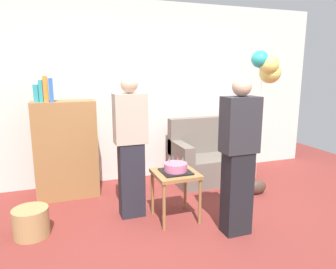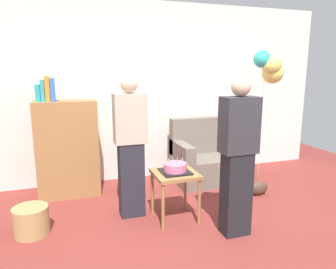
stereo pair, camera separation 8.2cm
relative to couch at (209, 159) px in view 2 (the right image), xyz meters
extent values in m
plane|color=maroon|center=(-0.84, -1.51, -0.34)|extent=(8.00, 8.00, 0.00)
cube|color=silver|center=(-0.84, 0.54, 1.01)|extent=(6.00, 0.10, 2.70)
cube|color=#6B6056|center=(0.00, -0.06, -0.14)|extent=(1.10, 0.70, 0.40)
cube|color=#6B6056|center=(0.00, 0.21, 0.34)|extent=(1.10, 0.16, 0.56)
cube|color=#6B6056|center=(-0.47, -0.06, 0.18)|extent=(0.16, 0.70, 0.24)
cube|color=#6B6056|center=(0.47, -0.06, 0.18)|extent=(0.16, 0.70, 0.24)
cube|color=olive|center=(-2.07, 0.06, 0.31)|extent=(0.80, 0.36, 1.30)
cube|color=teal|center=(-2.38, 0.06, 1.07)|extent=(0.06, 0.16, 0.21)
cube|color=teal|center=(-2.32, 0.06, 1.10)|extent=(0.05, 0.21, 0.27)
cube|color=orange|center=(-2.26, 0.06, 1.12)|extent=(0.06, 0.17, 0.32)
cube|color=#3366B7|center=(-2.20, 0.06, 1.11)|extent=(0.05, 0.24, 0.29)
cube|color=olive|center=(-0.94, -1.06, 0.21)|extent=(0.48, 0.48, 0.04)
cylinder|color=olive|center=(-1.15, -1.27, -0.08)|extent=(0.04, 0.04, 0.53)
cylinder|color=olive|center=(-0.73, -1.27, -0.08)|extent=(0.04, 0.04, 0.53)
cylinder|color=olive|center=(-1.15, -0.85, -0.08)|extent=(0.04, 0.04, 0.53)
cylinder|color=olive|center=(-0.73, -0.85, -0.08)|extent=(0.04, 0.04, 0.53)
cube|color=black|center=(-0.94, -1.06, 0.23)|extent=(0.32, 0.32, 0.02)
cylinder|color=#D66B93|center=(-0.94, -1.06, 0.29)|extent=(0.26, 0.26, 0.09)
cylinder|color=#66B2E5|center=(-0.85, -1.06, 0.36)|extent=(0.01, 0.01, 0.06)
cylinder|color=#EA668C|center=(-0.89, -1.01, 0.36)|extent=(0.01, 0.01, 0.06)
cylinder|color=#66B2E5|center=(-0.94, -0.99, 0.36)|extent=(0.01, 0.01, 0.06)
cylinder|color=#EA668C|center=(-0.99, -1.01, 0.36)|extent=(0.01, 0.01, 0.06)
cylinder|color=#F2CC4C|center=(-1.02, -1.06, 0.36)|extent=(0.01, 0.01, 0.05)
cylinder|color=#66B2E5|center=(-1.00, -1.13, 0.36)|extent=(0.01, 0.01, 0.06)
cylinder|color=#F2CC4C|center=(-0.94, -1.13, 0.36)|extent=(0.01, 0.01, 0.05)
cylinder|color=#F2CC4C|center=(-0.89, -1.12, 0.36)|extent=(0.01, 0.01, 0.06)
cube|color=#23232D|center=(-1.39, -0.79, 0.10)|extent=(0.28, 0.20, 0.88)
cube|color=#B2A893|center=(-1.39, -0.79, 0.82)|extent=(0.36, 0.22, 0.56)
sphere|color=#D1A889|center=(-1.39, -0.79, 1.19)|extent=(0.19, 0.19, 0.19)
cube|color=black|center=(-0.45, -1.56, 0.10)|extent=(0.28, 0.20, 0.88)
cube|color=#2D2D33|center=(-0.45, -1.56, 0.82)|extent=(0.36, 0.22, 0.56)
sphere|color=#D1A889|center=(-0.45, -1.56, 1.19)|extent=(0.19, 0.19, 0.19)
cylinder|color=#A88451|center=(-2.48, -0.91, -0.19)|extent=(0.36, 0.36, 0.30)
ellipsoid|color=#473328|center=(0.39, -0.76, -0.24)|extent=(0.28, 0.14, 0.20)
cylinder|color=silver|center=(0.76, -0.21, 0.51)|extent=(0.00, 0.00, 1.70)
sphere|color=#2DADA8|center=(0.67, -0.26, 1.50)|extent=(0.25, 0.25, 0.25)
sphere|color=#E5D666|center=(0.87, -0.26, 1.31)|extent=(0.32, 0.32, 0.32)
sphere|color=#E5D666|center=(0.80, -0.31, 1.42)|extent=(0.29, 0.29, 0.29)
camera|label=1|loc=(-2.16, -4.19, 1.36)|focal=33.45mm
camera|label=2|loc=(-2.08, -4.21, 1.36)|focal=33.45mm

